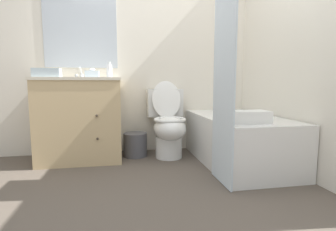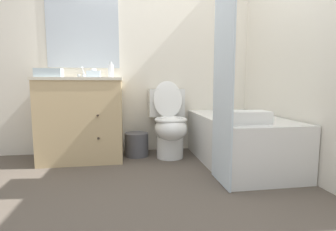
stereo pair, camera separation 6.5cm
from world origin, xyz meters
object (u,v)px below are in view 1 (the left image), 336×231
Objects in this scene: vanity_cabinet at (81,118)px; hand_towel_folded at (47,73)px; wastebasket at (135,145)px; sink_faucet at (81,75)px; toilet at (168,124)px; bath_towel_folded at (248,117)px; tissue_box at (92,74)px; soap_dispenser at (109,71)px; bathtub at (237,139)px.

hand_towel_folded is at bearing -144.48° from vanity_cabinet.
vanity_cabinet is at bearing -176.67° from wastebasket.
sink_faucet reaches higher than wastebasket.
bath_towel_folded is (0.54, -0.83, 0.17)m from toilet.
tissue_box is 0.81× the size of soap_dispenser.
sink_faucet is at bearing 54.81° from hand_towel_folded.
sink_faucet is 0.10× the size of bathtub.
hand_towel_folded reaches higher than bath_towel_folded.
sink_faucet is at bearing 165.02° from wastebasket.
soap_dispenser reaches higher than hand_towel_folded.
soap_dispenser is at bearing 16.66° from tissue_box.
sink_faucet is 1.87m from bath_towel_folded.
bath_towel_folded is (-0.13, -0.46, 0.30)m from bathtub.
bath_towel_folded is at bearing -31.62° from tissue_box.
tissue_box is at bearing -16.65° from vanity_cabinet.
sink_faucet is 1.13m from toilet.
bathtub is 10.06× the size of tissue_box.
tissue_box is (-1.48, 0.37, 0.68)m from bathtub.
toilet is 1.35m from hand_towel_folded.
tissue_box is at bearing 179.62° from toilet.
tissue_box is 0.39× the size of bath_towel_folded.
hand_towel_folded is (-0.27, -0.38, 0.01)m from sink_faucet.
bathtub is at bearing 74.04° from bath_towel_folded.
hand_towel_folded is at bearing -165.14° from wastebasket.
bathtub is at bearing -6.73° from hand_towel_folded.
bath_towel_folded is (1.18, -0.89, -0.42)m from soap_dispenser.
sink_faucet is 0.47m from hand_towel_folded.
tissue_box is (0.14, -0.04, 0.47)m from vanity_cabinet.
vanity_cabinet is at bearing 163.35° from tissue_box.
tissue_box is 0.56× the size of hand_towel_folded.
bathtub is 2.03m from hand_towel_folded.
hand_towel_folded is (-0.59, -0.20, -0.03)m from soap_dispenser.
toilet is 3.22× the size of wastebasket.
toilet is at bearing 123.11° from bath_towel_folded.
tissue_box is (-0.81, 0.01, 0.56)m from toilet.
sink_faucet is at bearing 144.49° from bath_towel_folded.
tissue_box is at bearing 165.84° from bathtub.
bathtub is at bearing -28.81° from toilet.
bath_towel_folded is (1.49, -0.88, 0.09)m from vanity_cabinet.
toilet is 1.00m from bath_towel_folded.
bath_towel_folded is at bearing -21.15° from hand_towel_folded.
wastebasket is at bearing 167.58° from toilet.
bath_towel_folded is at bearing -105.96° from bathtub.
bath_towel_folded is at bearing -45.01° from wastebasket.
bath_towel_folded is at bearing -30.37° from vanity_cabinet.
vanity_cabinet is 0.67m from wastebasket.
sink_faucet is at bearing 166.00° from toilet.
hand_towel_folded is 1.93m from bath_towel_folded.
hand_towel_folded is (-0.41, -0.15, 0.00)m from tissue_box.
soap_dispenser is (-1.31, 0.43, 0.72)m from bathtub.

